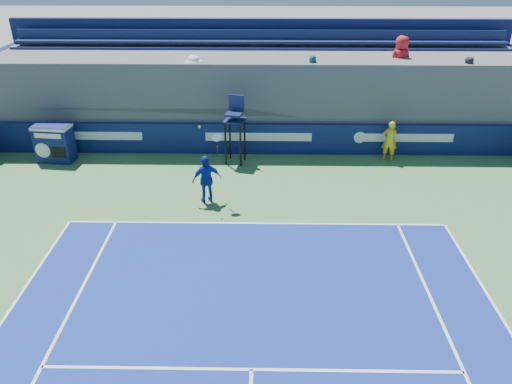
{
  "coord_description": "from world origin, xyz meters",
  "views": [
    {
      "loc": [
        0.21,
        -0.58,
        7.57
      ],
      "look_at": [
        0.0,
        11.5,
        1.25
      ],
      "focal_mm": 35.0,
      "sensor_mm": 36.0,
      "label": 1
    }
  ],
  "objects_px": {
    "umpire_chair": "(235,123)",
    "tennis_player": "(207,179)",
    "match_clock": "(54,142)",
    "ball_person": "(390,141)"
  },
  "relations": [
    {
      "from": "umpire_chair",
      "to": "tennis_player",
      "type": "relative_size",
      "value": 0.96
    },
    {
      "from": "match_clock",
      "to": "ball_person",
      "type": "bearing_deg",
      "value": 1.24
    },
    {
      "from": "match_clock",
      "to": "tennis_player",
      "type": "height_order",
      "value": "tennis_player"
    },
    {
      "from": "ball_person",
      "to": "match_clock",
      "type": "bearing_deg",
      "value": 17.18
    },
    {
      "from": "ball_person",
      "to": "umpire_chair",
      "type": "height_order",
      "value": "umpire_chair"
    },
    {
      "from": "umpire_chair",
      "to": "tennis_player",
      "type": "distance_m",
      "value": 3.26
    },
    {
      "from": "umpire_chair",
      "to": "match_clock",
      "type": "bearing_deg",
      "value": -179.88
    },
    {
      "from": "ball_person",
      "to": "tennis_player",
      "type": "bearing_deg",
      "value": 43.72
    },
    {
      "from": "tennis_player",
      "to": "match_clock",
      "type": "bearing_deg",
      "value": 152.46
    },
    {
      "from": "ball_person",
      "to": "tennis_player",
      "type": "distance_m",
      "value": 7.19
    }
  ]
}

